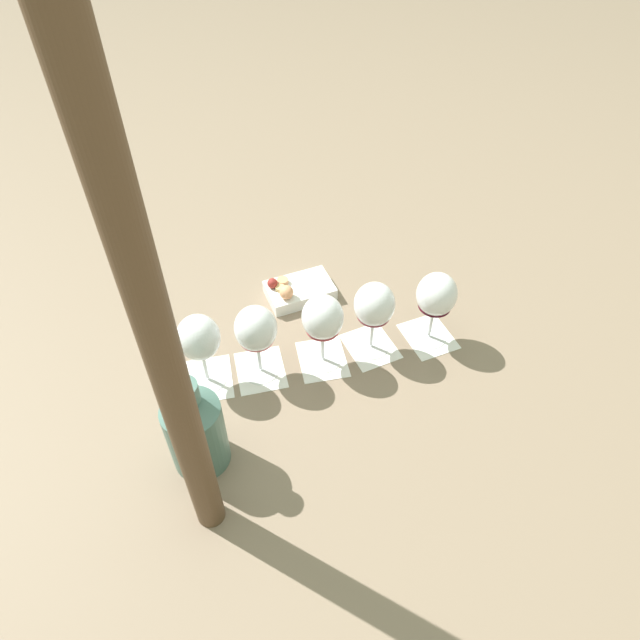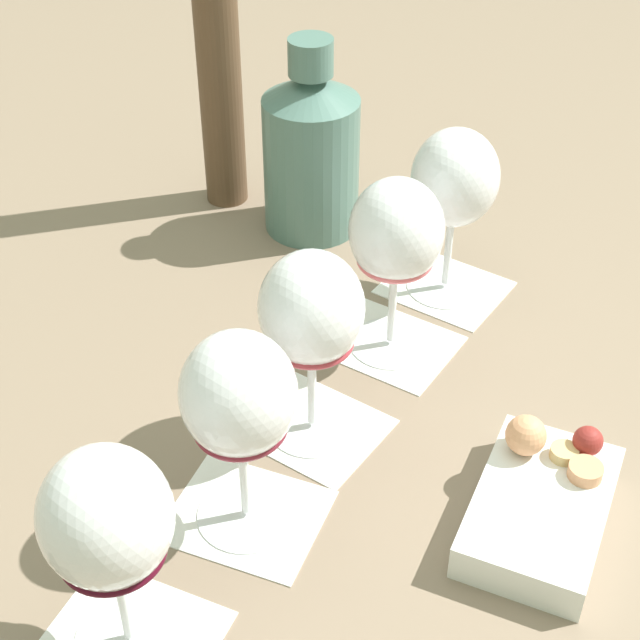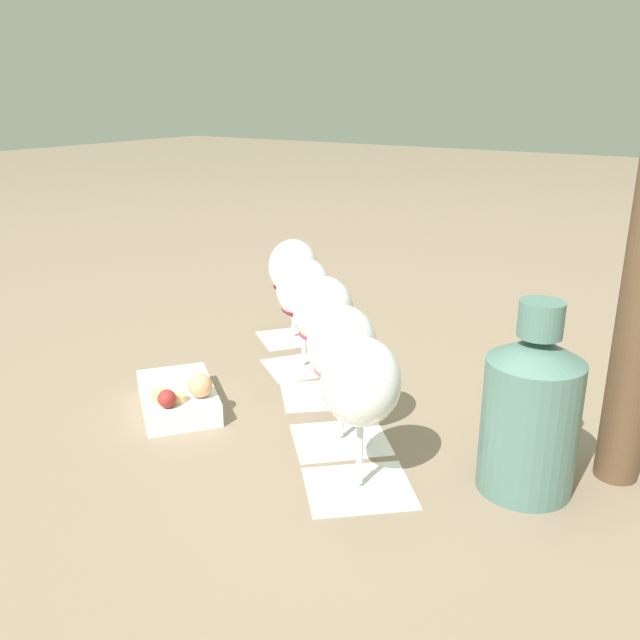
# 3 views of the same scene
# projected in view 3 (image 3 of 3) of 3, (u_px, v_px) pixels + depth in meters

# --- Properties ---
(ground_plane) EXTENTS (8.00, 8.00, 0.00)m
(ground_plane) POSITION_uv_depth(u_px,v_px,m) (320.00, 397.00, 0.95)
(ground_plane) COLOR #7F6B56
(tasting_card_0) EXTENTS (0.15, 0.15, 0.00)m
(tasting_card_0) POSITION_uv_depth(u_px,v_px,m) (359.00, 487.00, 0.73)
(tasting_card_0) COLOR white
(tasting_card_0) RESTS_ON ground_plane
(tasting_card_1) EXTENTS (0.15, 0.15, 0.00)m
(tasting_card_1) POSITION_uv_depth(u_px,v_px,m) (341.00, 439.00, 0.83)
(tasting_card_1) COLOR white
(tasting_card_1) RESTS_ON ground_plane
(tasting_card_2) EXTENTS (0.15, 0.15, 0.00)m
(tasting_card_2) POSITION_uv_depth(u_px,v_px,m) (322.00, 394.00, 0.95)
(tasting_card_2) COLOR white
(tasting_card_2) RESTS_ON ground_plane
(tasting_card_3) EXTENTS (0.15, 0.14, 0.00)m
(tasting_card_3) POSITION_uv_depth(u_px,v_px,m) (304.00, 366.00, 1.05)
(tasting_card_3) COLOR white
(tasting_card_3) RESTS_ON ground_plane
(tasting_card_4) EXTENTS (0.15, 0.15, 0.00)m
(tasting_card_4) POSITION_uv_depth(u_px,v_px,m) (294.00, 337.00, 1.17)
(tasting_card_4) COLOR white
(tasting_card_4) RESTS_ON ground_plane
(wine_glass_0) EXTENTS (0.08, 0.08, 0.17)m
(wine_glass_0) POSITION_uv_depth(u_px,v_px,m) (361.00, 390.00, 0.69)
(wine_glass_0) COLOR white
(wine_glass_0) RESTS_ON tasting_card_0
(wine_glass_1) EXTENTS (0.08, 0.08, 0.17)m
(wine_glass_1) POSITION_uv_depth(u_px,v_px,m) (342.00, 352.00, 0.79)
(wine_glass_1) COLOR white
(wine_glass_1) RESTS_ON tasting_card_1
(wine_glass_2) EXTENTS (0.08, 0.08, 0.17)m
(wine_glass_2) POSITION_uv_depth(u_px,v_px,m) (322.00, 316.00, 0.91)
(wine_glass_2) COLOR white
(wine_glass_2) RESTS_ON tasting_card_2
(wine_glass_3) EXTENTS (0.08, 0.08, 0.17)m
(wine_glass_3) POSITION_uv_depth(u_px,v_px,m) (304.00, 295.00, 1.01)
(wine_glass_3) COLOR white
(wine_glass_3) RESTS_ON tasting_card_3
(wine_glass_4) EXTENTS (0.08, 0.08, 0.17)m
(wine_glass_4) POSITION_uv_depth(u_px,v_px,m) (293.00, 272.00, 1.13)
(wine_glass_4) COLOR white
(wine_glass_4) RESTS_ON tasting_card_4
(ceramic_vase) EXTENTS (0.10, 0.10, 0.21)m
(ceramic_vase) POSITION_uv_depth(u_px,v_px,m) (531.00, 411.00, 0.70)
(ceramic_vase) COLOR #4C7066
(ceramic_vase) RESTS_ON ground_plane
(snack_dish) EXTENTS (0.17, 0.18, 0.06)m
(snack_dish) POSITION_uv_depth(u_px,v_px,m) (179.00, 397.00, 0.90)
(snack_dish) COLOR white
(snack_dish) RESTS_ON ground_plane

